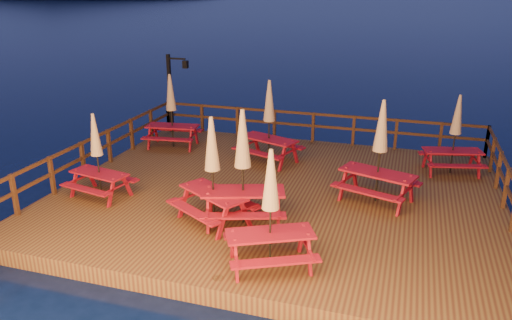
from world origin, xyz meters
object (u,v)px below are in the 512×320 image
(lamp_post, at_px, (174,86))
(picnic_table_2, at_px, (269,120))
(picnic_table_1, at_px, (213,169))
(picnic_table_0, at_px, (270,208))

(lamp_post, relative_size, picnic_table_2, 1.12)
(picnic_table_1, bearing_deg, picnic_table_0, -9.05)
(lamp_post, xyz_separation_m, picnic_table_1, (4.39, -6.86, -0.42))
(picnic_table_0, distance_m, picnic_table_1, 2.41)
(lamp_post, relative_size, picnic_table_1, 1.14)
(picnic_table_1, bearing_deg, picnic_table_2, 119.71)
(picnic_table_0, xyz_separation_m, picnic_table_1, (-1.86, 1.54, 0.06))
(lamp_post, height_order, picnic_table_1, lamp_post)
(picnic_table_0, relative_size, picnic_table_1, 0.96)
(picnic_table_1, xyz_separation_m, picnic_table_2, (0.07, 4.58, 0.02))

